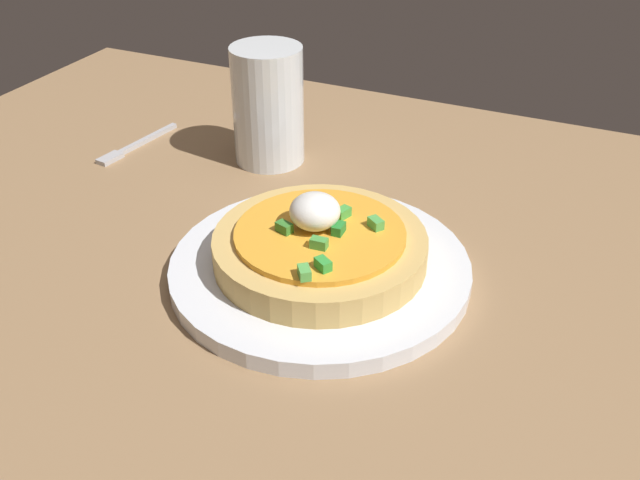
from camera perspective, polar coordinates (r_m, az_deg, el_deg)
name	(u,v)px	position (r cm, az deg, el deg)	size (l,w,h in cm)	color
dining_table	(301,253)	(63.06, -1.52, -1.01)	(98.54, 71.24, 2.10)	#916F4C
plate	(320,268)	(58.13, 0.00, -2.22)	(24.22, 24.22, 1.38)	white
pizza	(320,245)	(56.90, -0.02, -0.40)	(17.04, 17.04, 5.66)	tan
cup_near	(268,111)	(74.39, -4.12, 10.19)	(7.23, 7.23, 12.04)	silver
fork	(132,147)	(81.10, -14.67, 7.16)	(2.54, 11.46, 0.50)	#B7B7BC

